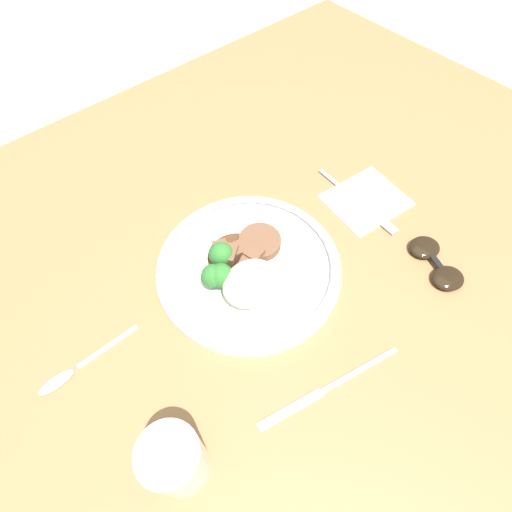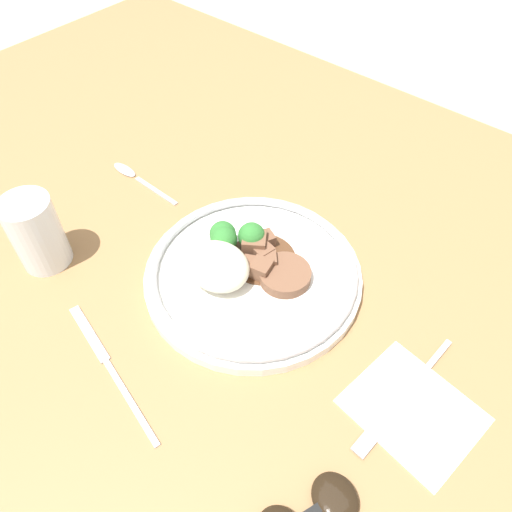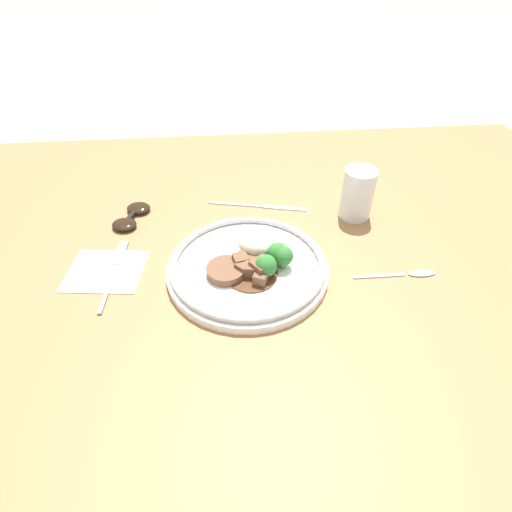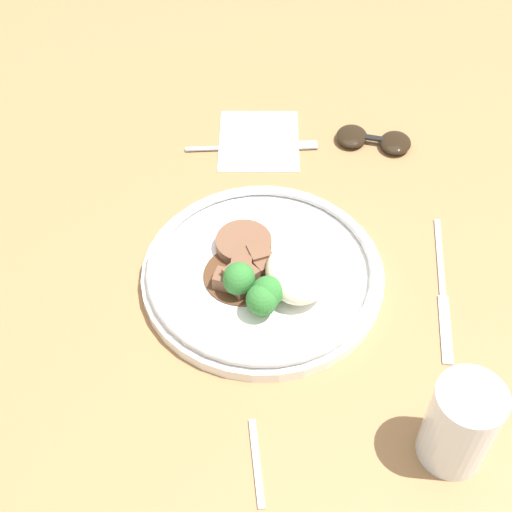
# 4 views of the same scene
# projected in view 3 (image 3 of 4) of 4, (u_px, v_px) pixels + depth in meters

# --- Properties ---
(ground_plane) EXTENTS (8.00, 8.00, 0.00)m
(ground_plane) POSITION_uv_depth(u_px,v_px,m) (266.00, 280.00, 0.77)
(ground_plane) COLOR tan
(dining_table) EXTENTS (1.59, 1.14, 0.05)m
(dining_table) POSITION_uv_depth(u_px,v_px,m) (266.00, 271.00, 0.75)
(dining_table) COLOR olive
(dining_table) RESTS_ON ground
(napkin) EXTENTS (0.15, 0.13, 0.00)m
(napkin) POSITION_uv_depth(u_px,v_px,m) (106.00, 269.00, 0.72)
(napkin) COLOR white
(napkin) RESTS_ON dining_table
(plate) EXTENTS (0.29, 0.29, 0.06)m
(plate) POSITION_uv_depth(u_px,v_px,m) (250.00, 263.00, 0.70)
(plate) COLOR white
(plate) RESTS_ON dining_table
(juice_glass) EXTENTS (0.07, 0.07, 0.11)m
(juice_glass) POSITION_uv_depth(u_px,v_px,m) (357.00, 196.00, 0.82)
(juice_glass) COLOR #F4AD19
(juice_glass) RESTS_ON dining_table
(fork) EXTENTS (0.02, 0.19, 0.00)m
(fork) POSITION_uv_depth(u_px,v_px,m) (116.00, 267.00, 0.72)
(fork) COLOR #ADADB2
(fork) RESTS_ON napkin
(knife) EXTENTS (0.22, 0.06, 0.00)m
(knife) POSITION_uv_depth(u_px,v_px,m) (261.00, 206.00, 0.87)
(knife) COLOR #ADADB2
(knife) RESTS_ON dining_table
(spoon) EXTENTS (0.15, 0.02, 0.01)m
(spoon) POSITION_uv_depth(u_px,v_px,m) (411.00, 274.00, 0.71)
(spoon) COLOR #ADADB2
(spoon) RESTS_ON dining_table
(sunglasses) EXTENTS (0.08, 0.12, 0.02)m
(sunglasses) POSITION_uv_depth(u_px,v_px,m) (132.00, 216.00, 0.83)
(sunglasses) COLOR black
(sunglasses) RESTS_ON dining_table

